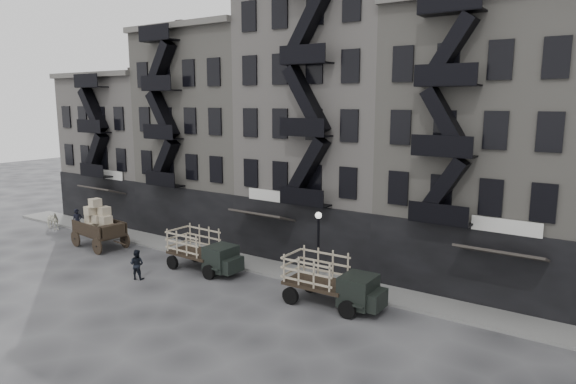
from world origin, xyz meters
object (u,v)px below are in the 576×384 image
Objects in this scene: wagon at (98,220)px; pedestrian_west at (77,221)px; stake_truck_west at (203,248)px; pedestrian_mid at (137,264)px; horse at (52,221)px; stake_truck_east at (331,278)px.

wagon is 2.19× the size of pedestrian_west.
stake_truck_west is 14.17m from pedestrian_west.
horse is at bearing -34.71° from pedestrian_mid.
pedestrian_mid is at bearing -14.30° from wagon.
stake_truck_west is (9.61, 0.49, -0.56)m from wagon.
pedestrian_mid is at bearing -82.44° from pedestrian_west.
horse is at bearing 178.98° from wagon.
stake_truck_east is (18.65, 0.22, -0.51)m from wagon.
stake_truck_east is at bearing -93.50° from horse.
pedestrian_west is (-14.14, 0.82, -0.44)m from stake_truck_west.
stake_truck_west reaches higher than pedestrian_west.
horse is 7.64m from wagon.
stake_truck_east reaches higher than pedestrian_mid.
horse is at bearing -179.91° from stake_truck_west.
stake_truck_west reaches higher than pedestrian_mid.
pedestrian_west is at bearing -39.61° from pedestrian_mid.
stake_truck_west is 9.04m from stake_truck_east.
stake_truck_east is (9.04, -0.27, 0.05)m from stake_truck_west.
stake_truck_east is 11.55m from pedestrian_mid.
pedestrian_west is at bearing 178.21° from stake_truck_west.
wagon is 18.66m from stake_truck_east.
stake_truck_east is 2.96× the size of pedestrian_mid.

